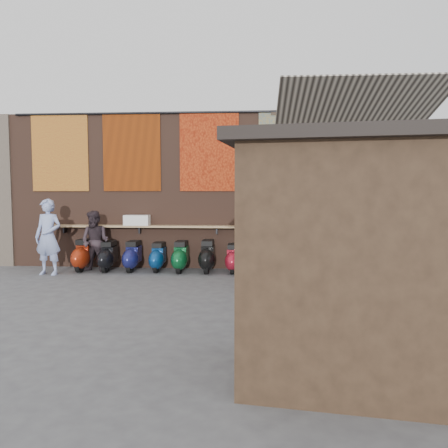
{
  "coord_description": "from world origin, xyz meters",
  "views": [
    {
      "loc": [
        1.47,
        -8.63,
        2.0
      ],
      "look_at": [
        0.77,
        1.2,
        1.26
      ],
      "focal_mm": 35.0,
      "sensor_mm": 36.0,
      "label": 1
    }
  ],
  "objects_px": {
    "scooter_stool_0": "(84,255)",
    "scooter_stool_6": "(233,258)",
    "scooter_stool_1": "(108,256)",
    "shopper_navy": "(379,255)",
    "scooter_stool_5": "(208,256)",
    "scooter_stool_4": "(181,257)",
    "diner_left": "(48,237)",
    "scooter_stool_7": "(259,257)",
    "market_stall": "(354,264)",
    "scooter_stool_3": "(158,257)",
    "shopper_grey": "(438,254)",
    "shopper_tan": "(263,252)",
    "scooter_stool_2": "(133,256)",
    "shelf_box": "(137,220)",
    "diner_right": "(95,241)"
  },
  "relations": [
    {
      "from": "scooter_stool_2",
      "to": "scooter_stool_6",
      "type": "distance_m",
      "value": 2.51
    },
    {
      "from": "scooter_stool_6",
      "to": "shopper_grey",
      "type": "height_order",
      "value": "shopper_grey"
    },
    {
      "from": "shelf_box",
      "to": "shopper_grey",
      "type": "bearing_deg",
      "value": -23.15
    },
    {
      "from": "scooter_stool_0",
      "to": "diner_right",
      "type": "xyz_separation_m",
      "value": [
        0.36,
        -0.14,
        0.36
      ]
    },
    {
      "from": "scooter_stool_6",
      "to": "scooter_stool_7",
      "type": "xyz_separation_m",
      "value": [
        0.64,
        0.04,
        0.03
      ]
    },
    {
      "from": "scooter_stool_1",
      "to": "shopper_navy",
      "type": "xyz_separation_m",
      "value": [
        5.95,
        -2.43,
        0.45
      ]
    },
    {
      "from": "scooter_stool_0",
      "to": "scooter_stool_6",
      "type": "relative_size",
      "value": 1.13
    },
    {
      "from": "scooter_stool_6",
      "to": "shopper_navy",
      "type": "relative_size",
      "value": 0.44
    },
    {
      "from": "scooter_stool_1",
      "to": "scooter_stool_3",
      "type": "xyz_separation_m",
      "value": [
        1.25,
        0.07,
        -0.01
      ]
    },
    {
      "from": "scooter_stool_3",
      "to": "scooter_stool_5",
      "type": "distance_m",
      "value": 1.25
    },
    {
      "from": "scooter_stool_4",
      "to": "scooter_stool_5",
      "type": "distance_m",
      "value": 0.67
    },
    {
      "from": "shopper_tan",
      "to": "scooter_stool_6",
      "type": "bearing_deg",
      "value": 62.03
    },
    {
      "from": "scooter_stool_4",
      "to": "scooter_stool_3",
      "type": "bearing_deg",
      "value": 172.95
    },
    {
      "from": "scooter_stool_6",
      "to": "scooter_stool_5",
      "type": "bearing_deg",
      "value": 176.37
    },
    {
      "from": "shopper_grey",
      "to": "shopper_tan",
      "type": "height_order",
      "value": "shopper_grey"
    },
    {
      "from": "shopper_grey",
      "to": "scooter_stool_1",
      "type": "bearing_deg",
      "value": -8.56
    },
    {
      "from": "diner_right",
      "to": "scooter_stool_3",
      "type": "bearing_deg",
      "value": 19.77
    },
    {
      "from": "scooter_stool_1",
      "to": "scooter_stool_2",
      "type": "height_order",
      "value": "scooter_stool_2"
    },
    {
      "from": "scooter_stool_1",
      "to": "scooter_stool_4",
      "type": "xyz_separation_m",
      "value": [
        1.83,
        0.0,
        0.01
      ]
    },
    {
      "from": "shopper_grey",
      "to": "shopper_tan",
      "type": "relative_size",
      "value": 1.12
    },
    {
      "from": "shelf_box",
      "to": "scooter_stool_7",
      "type": "distance_m",
      "value": 3.25
    },
    {
      "from": "scooter_stool_1",
      "to": "scooter_stool_5",
      "type": "distance_m",
      "value": 2.5
    },
    {
      "from": "scooter_stool_1",
      "to": "scooter_stool_4",
      "type": "relative_size",
      "value": 0.98
    },
    {
      "from": "scooter_stool_3",
      "to": "shopper_navy",
      "type": "xyz_separation_m",
      "value": [
        4.7,
        -2.5,
        0.47
      ]
    },
    {
      "from": "market_stall",
      "to": "scooter_stool_5",
      "type": "bearing_deg",
      "value": 118.33
    },
    {
      "from": "shopper_tan",
      "to": "scooter_stool_3",
      "type": "bearing_deg",
      "value": 95.0
    },
    {
      "from": "scooter_stool_4",
      "to": "shopper_tan",
      "type": "relative_size",
      "value": 0.53
    },
    {
      "from": "scooter_stool_3",
      "to": "scooter_stool_6",
      "type": "height_order",
      "value": "scooter_stool_3"
    },
    {
      "from": "scooter_stool_1",
      "to": "market_stall",
      "type": "xyz_separation_m",
      "value": [
        4.72,
        -5.93,
        0.86
      ]
    },
    {
      "from": "shelf_box",
      "to": "shopper_tan",
      "type": "height_order",
      "value": "shopper_tan"
    },
    {
      "from": "shelf_box",
      "to": "scooter_stool_6",
      "type": "bearing_deg",
      "value": -7.69
    },
    {
      "from": "scooter_stool_6",
      "to": "scooter_stool_7",
      "type": "bearing_deg",
      "value": 3.7
    },
    {
      "from": "scooter_stool_0",
      "to": "scooter_stool_7",
      "type": "xyz_separation_m",
      "value": [
        4.39,
        0.04,
        -0.02
      ]
    },
    {
      "from": "scooter_stool_0",
      "to": "diner_left",
      "type": "relative_size",
      "value": 0.46
    },
    {
      "from": "scooter_stool_5",
      "to": "scooter_stool_6",
      "type": "bearing_deg",
      "value": -3.63
    },
    {
      "from": "scooter_stool_4",
      "to": "market_stall",
      "type": "distance_m",
      "value": 6.65
    },
    {
      "from": "scooter_stool_4",
      "to": "market_stall",
      "type": "height_order",
      "value": "market_stall"
    },
    {
      "from": "scooter_stool_7",
      "to": "scooter_stool_2",
      "type": "bearing_deg",
      "value": -179.75
    },
    {
      "from": "shopper_navy",
      "to": "scooter_stool_6",
      "type": "bearing_deg",
      "value": -77.0
    },
    {
      "from": "scooter_stool_5",
      "to": "market_stall",
      "type": "bearing_deg",
      "value": -69.61
    },
    {
      "from": "market_stall",
      "to": "shopper_grey",
      "type": "bearing_deg",
      "value": 64.82
    },
    {
      "from": "scooter_stool_7",
      "to": "market_stall",
      "type": "xyz_separation_m",
      "value": [
        0.95,
        -5.97,
        0.85
      ]
    },
    {
      "from": "scooter_stool_5",
      "to": "scooter_stool_0",
      "type": "bearing_deg",
      "value": -179.29
    },
    {
      "from": "scooter_stool_4",
      "to": "shopper_grey",
      "type": "height_order",
      "value": "shopper_grey"
    },
    {
      "from": "scooter_stool_7",
      "to": "shopper_navy",
      "type": "bearing_deg",
      "value": -48.51
    },
    {
      "from": "shelf_box",
      "to": "scooter_stool_1",
      "type": "height_order",
      "value": "shelf_box"
    },
    {
      "from": "scooter_stool_5",
      "to": "scooter_stool_6",
      "type": "relative_size",
      "value": 1.12
    },
    {
      "from": "diner_left",
      "to": "diner_right",
      "type": "xyz_separation_m",
      "value": [
        0.99,
        0.42,
        -0.15
      ]
    },
    {
      "from": "shopper_tan",
      "to": "market_stall",
      "type": "distance_m",
      "value": 4.35
    },
    {
      "from": "market_stall",
      "to": "shopper_navy",
      "type": "bearing_deg",
      "value": 78.52
    }
  ]
}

